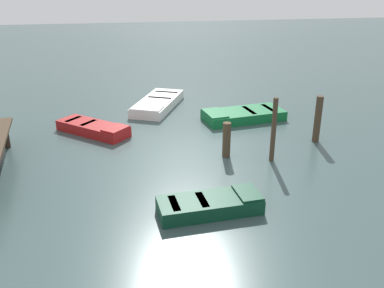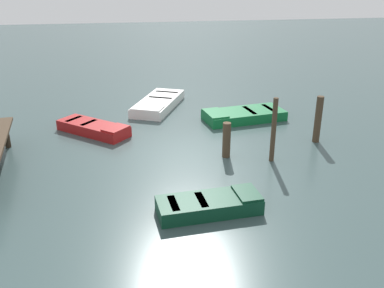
% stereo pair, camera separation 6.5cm
% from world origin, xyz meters
% --- Properties ---
extents(ground_plane, '(80.00, 80.00, 0.00)m').
position_xyz_m(ground_plane, '(0.00, 0.00, 0.00)').
color(ground_plane, '#384C4C').
extents(rowboat_green, '(2.01, 3.58, 0.46)m').
position_xyz_m(rowboat_green, '(3.18, -2.75, 0.22)').
color(rowboat_green, '#0F602D').
rests_on(rowboat_green, ground_plane).
extents(rowboat_white, '(4.05, 2.87, 0.46)m').
position_xyz_m(rowboat_white, '(5.48, 0.69, 0.22)').
color(rowboat_white, silver).
rests_on(rowboat_white, ground_plane).
extents(rowboat_dark_green, '(1.27, 2.81, 0.46)m').
position_xyz_m(rowboat_dark_green, '(-3.90, 0.17, 0.22)').
color(rowboat_dark_green, '#0C3823').
rests_on(rowboat_dark_green, ground_plane).
extents(rowboat_red, '(2.78, 2.96, 0.46)m').
position_xyz_m(rowboat_red, '(2.58, 3.49, 0.22)').
color(rowboat_red, maroon).
rests_on(rowboat_red, ground_plane).
extents(mooring_piling_far_right, '(0.28, 0.28, 1.24)m').
position_xyz_m(mooring_piling_far_right, '(-0.48, -1.11, 0.62)').
color(mooring_piling_far_right, '#423323').
rests_on(mooring_piling_far_right, ground_plane).
extents(mooring_piling_far_left, '(0.25, 0.25, 1.75)m').
position_xyz_m(mooring_piling_far_left, '(0.33, -4.75, 0.87)').
color(mooring_piling_far_left, '#423323').
rests_on(mooring_piling_far_left, ground_plane).
extents(mooring_piling_center, '(0.16, 0.16, 2.19)m').
position_xyz_m(mooring_piling_center, '(-1.04, -2.54, 1.10)').
color(mooring_piling_center, '#423323').
rests_on(mooring_piling_center, ground_plane).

